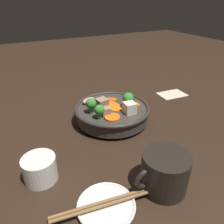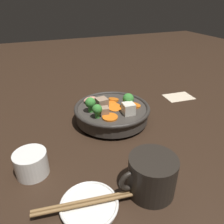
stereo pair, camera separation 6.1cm
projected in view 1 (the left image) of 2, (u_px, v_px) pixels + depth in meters
ground_plane at (112, 121)px, 0.72m from camera, size 3.00×3.00×0.00m
stirfry_bowl at (112, 111)px, 0.70m from camera, size 0.24×0.24×0.10m
side_saucer at (106, 206)px, 0.42m from camera, size 0.12×0.12×0.01m
tea_cup at (40, 169)px, 0.48m from camera, size 0.07×0.07×0.06m
dark_mug at (164, 172)px, 0.45m from camera, size 0.12×0.10×0.09m
napkin at (172, 94)px, 0.90m from camera, size 0.12×0.09×0.00m
chopsticks_pair at (106, 203)px, 0.42m from camera, size 0.22×0.04×0.01m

